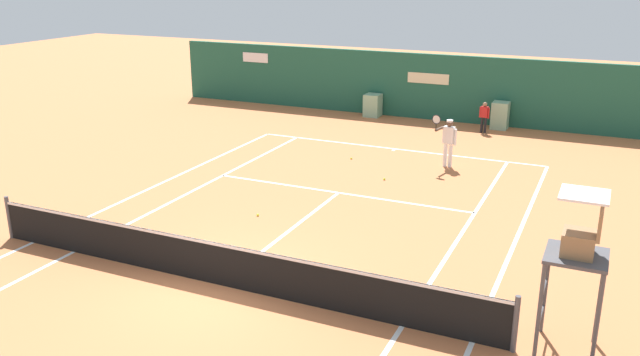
# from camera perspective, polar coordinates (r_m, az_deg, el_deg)

# --- Properties ---
(ground_plane) EXTENTS (80.00, 80.00, 0.01)m
(ground_plane) POSITION_cam_1_polar(r_m,az_deg,el_deg) (14.50, -7.50, -8.22)
(ground_plane) COLOR #C67042
(tennis_net) EXTENTS (12.10, 0.10, 1.07)m
(tennis_net) POSITION_cam_1_polar(r_m,az_deg,el_deg) (13.85, -8.84, -7.27)
(tennis_net) COLOR #4C4C51
(tennis_net) RESTS_ON ground_plane
(sponsor_back_wall) EXTENTS (25.00, 1.02, 2.80)m
(sponsor_back_wall) POSITION_cam_1_polar(r_m,az_deg,el_deg) (28.68, 10.00, 7.68)
(sponsor_back_wall) COLOR #1E5642
(sponsor_back_wall) RESTS_ON ground_plane
(umpire_chair) EXTENTS (1.00, 1.00, 2.88)m
(umpire_chair) POSITION_cam_1_polar(r_m,az_deg,el_deg) (11.72, 21.53, -5.83)
(umpire_chair) COLOR #47474C
(umpire_chair) RESTS_ON ground_plane
(player_on_baseline) EXTENTS (0.74, 0.66, 1.83)m
(player_on_baseline) POSITION_cam_1_polar(r_m,az_deg,el_deg) (21.90, 11.09, 3.38)
(player_on_baseline) COLOR white
(player_on_baseline) RESTS_ON ground_plane
(ball_kid_left_post) EXTENTS (0.41, 0.20, 1.24)m
(ball_kid_left_post) POSITION_cam_1_polar(r_m,az_deg,el_deg) (26.86, 14.09, 5.32)
(ball_kid_left_post) COLOR black
(ball_kid_left_post) RESTS_ON ground_plane
(tennis_ball_by_sideline) EXTENTS (0.07, 0.07, 0.07)m
(tennis_ball_by_sideline) POSITION_cam_1_polar(r_m,az_deg,el_deg) (22.62, 2.74, 1.72)
(tennis_ball_by_sideline) COLOR #CCE033
(tennis_ball_by_sideline) RESTS_ON ground_plane
(tennis_ball_mid_court) EXTENTS (0.07, 0.07, 0.07)m
(tennis_ball_mid_court) POSITION_cam_1_polar(r_m,az_deg,el_deg) (17.58, -5.43, -3.21)
(tennis_ball_mid_court) COLOR #CCE033
(tennis_ball_mid_court) RESTS_ON ground_plane
(tennis_ball_near_service_line) EXTENTS (0.07, 0.07, 0.07)m
(tennis_ball_near_service_line) POSITION_cam_1_polar(r_m,az_deg,el_deg) (20.50, 5.61, -0.09)
(tennis_ball_near_service_line) COLOR #CCE033
(tennis_ball_near_service_line) RESTS_ON ground_plane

